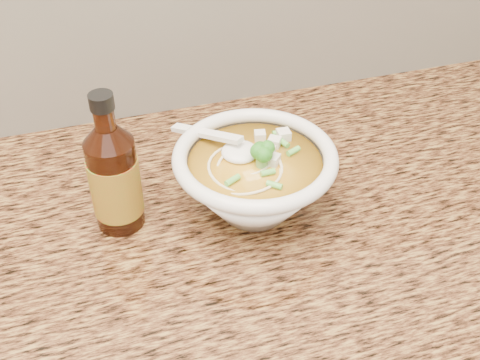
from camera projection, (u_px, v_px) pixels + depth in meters
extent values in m
cylinder|color=white|center=(254.00, 206.00, 0.81)|extent=(0.09, 0.09, 0.01)
torus|color=white|center=(255.00, 157.00, 0.76)|extent=(0.21, 0.21, 0.02)
torus|color=beige|center=(258.00, 167.00, 0.75)|extent=(0.06, 0.06, 0.00)
torus|color=beige|center=(242.00, 167.00, 0.76)|extent=(0.12, 0.12, 0.00)
torus|color=beige|center=(257.00, 157.00, 0.78)|extent=(0.14, 0.14, 0.00)
torus|color=beige|center=(259.00, 173.00, 0.75)|extent=(0.07, 0.07, 0.00)
torus|color=beige|center=(244.00, 164.00, 0.77)|extent=(0.14, 0.14, 0.00)
torus|color=beige|center=(253.00, 171.00, 0.76)|extent=(0.08, 0.08, 0.00)
torus|color=beige|center=(268.00, 172.00, 0.76)|extent=(0.09, 0.09, 0.00)
torus|color=beige|center=(258.00, 161.00, 0.78)|extent=(0.09, 0.09, 0.00)
torus|color=beige|center=(254.00, 166.00, 0.78)|extent=(0.09, 0.09, 0.00)
cube|color=silver|center=(247.00, 152.00, 0.77)|extent=(0.02, 0.02, 0.02)
cube|color=silver|center=(242.00, 169.00, 0.74)|extent=(0.02, 0.02, 0.02)
cube|color=silver|center=(270.00, 145.00, 0.78)|extent=(0.02, 0.02, 0.02)
cube|color=silver|center=(304.00, 168.00, 0.74)|extent=(0.02, 0.02, 0.02)
cube|color=silver|center=(234.00, 138.00, 0.79)|extent=(0.02, 0.02, 0.02)
cube|color=silver|center=(269.00, 156.00, 0.76)|extent=(0.02, 0.02, 0.02)
ellipsoid|color=#196014|center=(262.00, 153.00, 0.74)|extent=(0.04, 0.04, 0.03)
cylinder|color=#65C54B|center=(268.00, 148.00, 0.78)|extent=(0.02, 0.02, 0.01)
cylinder|color=#65C54B|center=(241.00, 133.00, 0.80)|extent=(0.01, 0.02, 0.01)
cylinder|color=#65C54B|center=(213.00, 157.00, 0.76)|extent=(0.01, 0.02, 0.01)
cylinder|color=#65C54B|center=(237.00, 140.00, 0.79)|extent=(0.02, 0.02, 0.01)
cylinder|color=#65C54B|center=(257.00, 173.00, 0.74)|extent=(0.02, 0.02, 0.01)
cylinder|color=#65C54B|center=(306.00, 153.00, 0.77)|extent=(0.01, 0.02, 0.01)
ellipsoid|color=white|center=(240.00, 152.00, 0.77)|extent=(0.05, 0.05, 0.02)
cube|color=white|center=(206.00, 134.00, 0.79)|extent=(0.08, 0.10, 0.03)
cylinder|color=#391407|center=(115.00, 184.00, 0.75)|extent=(0.07, 0.07, 0.13)
cylinder|color=#391407|center=(104.00, 118.00, 0.69)|extent=(0.03, 0.03, 0.03)
cylinder|color=black|center=(101.00, 102.00, 0.68)|extent=(0.03, 0.03, 0.02)
cylinder|color=red|center=(116.00, 185.00, 0.75)|extent=(0.08, 0.08, 0.08)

